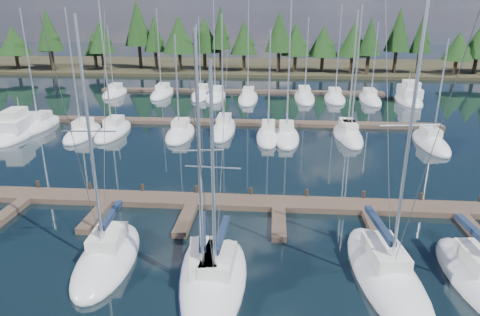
# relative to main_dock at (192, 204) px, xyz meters

# --- Properties ---
(ground) EXTENTS (260.00, 260.00, 0.00)m
(ground) POSITION_rel_main_dock_xyz_m (0.00, 12.64, -0.20)
(ground) COLOR black
(ground) RESTS_ON ground
(far_shore) EXTENTS (220.00, 30.00, 0.60)m
(far_shore) POSITION_rel_main_dock_xyz_m (0.00, 72.64, 0.10)
(far_shore) COLOR #322D1B
(far_shore) RESTS_ON ground
(main_dock) EXTENTS (44.00, 6.13, 0.90)m
(main_dock) POSITION_rel_main_dock_xyz_m (0.00, 0.00, 0.00)
(main_dock) COLOR #4E3D31
(main_dock) RESTS_ON ground
(back_docks) EXTENTS (50.00, 21.80, 0.40)m
(back_docks) POSITION_rel_main_dock_xyz_m (0.00, 32.23, -0.00)
(back_docks) COLOR #4E3D31
(back_docks) RESTS_ON ground
(front_sailboat_2) EXTENTS (3.32, 7.70, 13.73)m
(front_sailboat_2) POSITION_rel_main_dock_xyz_m (-3.35, -7.10, 0.09)
(front_sailboat_2) COLOR silver
(front_sailboat_2) RESTS_ON ground
(front_sailboat_3) EXTENTS (3.17, 8.65, 11.99)m
(front_sailboat_3) POSITION_rel_main_dock_xyz_m (2.92, -8.91, 0.07)
(front_sailboat_3) COLOR silver
(front_sailboat_3) RESTS_ON ground
(front_sailboat_4) EXTENTS (4.01, 9.82, 13.26)m
(front_sailboat_4) POSITION_rel_main_dock_xyz_m (2.21, -8.70, 0.08)
(front_sailboat_4) COLOR silver
(front_sailboat_4) RESTS_ON ground
(front_sailboat_5) EXTENTS (4.00, 9.98, 15.05)m
(front_sailboat_5) POSITION_rel_main_dock_xyz_m (11.43, -7.46, 0.08)
(front_sailboat_5) COLOR silver
(front_sailboat_5) RESTS_ON ground
(back_sailboat_rows) EXTENTS (45.37, 32.71, 16.84)m
(back_sailboat_rows) POSITION_rel_main_dock_xyz_m (0.76, 28.10, 0.06)
(back_sailboat_rows) COLOR silver
(back_sailboat_rows) RESTS_ON ground
(motor_yacht_left) EXTENTS (4.31, 9.86, 4.78)m
(motor_yacht_left) POSITION_rel_main_dock_xyz_m (-22.17, 16.21, 0.32)
(motor_yacht_left) COLOR silver
(motor_yacht_left) RESTS_ON ground
(motor_yacht_right) EXTENTS (3.90, 10.29, 5.08)m
(motor_yacht_right) POSITION_rel_main_dock_xyz_m (25.37, 37.55, 0.34)
(motor_yacht_right) COLOR silver
(motor_yacht_right) RESTS_ON ground
(tree_line) EXTENTS (184.42, 11.24, 14.08)m
(tree_line) POSITION_rel_main_dock_xyz_m (-1.90, 62.87, 7.19)
(tree_line) COLOR black
(tree_line) RESTS_ON far_shore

